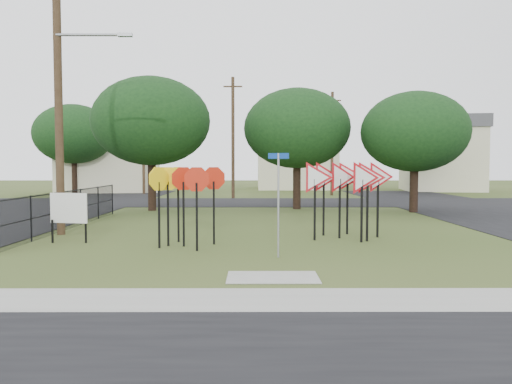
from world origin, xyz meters
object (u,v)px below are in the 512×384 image
yield_sign_cluster (348,181)px  info_board (69,210)px  street_name_sign (278,197)px  stop_sign_cluster (183,187)px

yield_sign_cluster → info_board: size_ratio=2.12×
street_name_sign → stop_sign_cluster: (-2.80, 1.87, 0.20)m
yield_sign_cluster → street_name_sign: bearing=-125.5°
street_name_sign → yield_sign_cluster: (2.50, 3.50, 0.33)m
yield_sign_cluster → info_board: bearing=-173.8°
stop_sign_cluster → info_board: stop_sign_cluster is taller
street_name_sign → stop_sign_cluster: 3.37m
street_name_sign → stop_sign_cluster: size_ratio=1.14×
street_name_sign → info_board: 7.02m
street_name_sign → stop_sign_cluster: street_name_sign is taller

